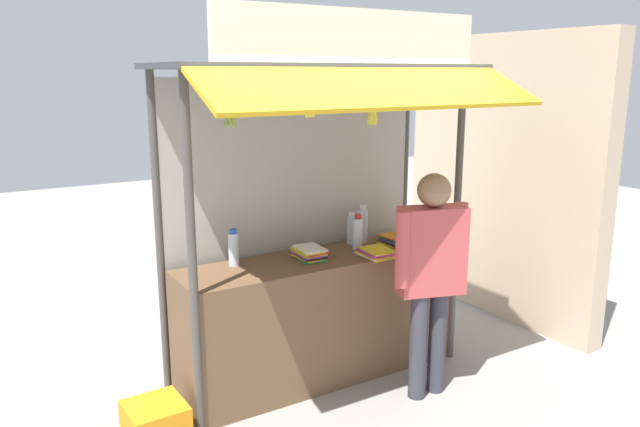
# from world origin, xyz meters

# --- Properties ---
(ground_plane) EXTENTS (20.00, 20.00, 0.00)m
(ground_plane) POSITION_xyz_m (0.00, 0.00, 0.00)
(ground_plane) COLOR gray
(stall_counter) EXTENTS (2.27, 0.60, 0.99)m
(stall_counter) POSITION_xyz_m (0.00, 0.00, 0.50)
(stall_counter) COLOR brown
(stall_counter) RESTS_ON ground
(stall_structure) EXTENTS (2.47, 1.42, 2.81)m
(stall_structure) POSITION_xyz_m (0.00, 0.09, 1.68)
(stall_structure) COLOR #4C4742
(stall_structure) RESTS_ON ground
(water_bottle_mid_left) EXTENTS (0.09, 0.09, 0.32)m
(water_bottle_mid_left) POSITION_xyz_m (0.55, 0.21, 1.14)
(water_bottle_mid_left) COLOR silver
(water_bottle_mid_left) RESTS_ON stall_counter
(water_bottle_far_right) EXTENTS (0.08, 0.08, 0.28)m
(water_bottle_far_right) POSITION_xyz_m (-0.65, 0.16, 1.12)
(water_bottle_far_right) COLOR silver
(water_bottle_far_right) RESTS_ON stall_counter
(water_bottle_rear_center) EXTENTS (0.08, 0.08, 0.27)m
(water_bottle_rear_center) POSITION_xyz_m (0.43, 0.21, 1.12)
(water_bottle_rear_center) COLOR silver
(water_bottle_rear_center) RESTS_ON stall_counter
(water_bottle_right) EXTENTS (0.08, 0.08, 0.28)m
(water_bottle_right) POSITION_xyz_m (0.91, 0.05, 1.12)
(water_bottle_right) COLOR silver
(water_bottle_right) RESTS_ON stall_counter
(water_bottle_far_left) EXTENTS (0.08, 0.08, 0.29)m
(water_bottle_far_left) POSITION_xyz_m (0.37, 0.03, 1.13)
(water_bottle_far_left) COLOR silver
(water_bottle_far_left) RESTS_ON stall_counter
(magazine_stack_center) EXTENTS (0.22, 0.28, 0.08)m
(magazine_stack_center) POSITION_xyz_m (0.72, -0.03, 1.03)
(magazine_stack_center) COLOR yellow
(magazine_stack_center) RESTS_ON stall_counter
(magazine_stack_back_left) EXTENTS (0.24, 0.30, 0.06)m
(magazine_stack_back_left) POSITION_xyz_m (0.39, -0.20, 1.02)
(magazine_stack_back_left) COLOR yellow
(magazine_stack_back_left) RESTS_ON stall_counter
(magazine_stack_mid_right) EXTENTS (0.22, 0.28, 0.09)m
(magazine_stack_mid_right) POSITION_xyz_m (-0.09, 0.01, 1.04)
(magazine_stack_mid_right) COLOR green
(magazine_stack_mid_right) RESTS_ON stall_counter
(banana_bunch_inner_right) EXTENTS (0.09, 0.09, 0.22)m
(banana_bunch_inner_right) POSITION_xyz_m (-0.33, -0.40, 2.17)
(banana_bunch_inner_right) COLOR #332D23
(banana_bunch_rightmost) EXTENTS (0.09, 0.09, 0.29)m
(banana_bunch_rightmost) POSITION_xyz_m (0.18, -0.40, 2.10)
(banana_bunch_rightmost) COLOR #332D23
(banana_bunch_inner_left) EXTENTS (0.10, 0.10, 0.26)m
(banana_bunch_inner_left) POSITION_xyz_m (-0.88, -0.40, 2.15)
(banana_bunch_inner_left) COLOR #332D23
(vendor_person) EXTENTS (0.65, 0.34, 1.70)m
(vendor_person) POSITION_xyz_m (0.54, -0.68, 1.03)
(vendor_person) COLOR #383842
(vendor_person) RESTS_ON ground
(plastic_crate) EXTENTS (0.39, 0.39, 0.26)m
(plastic_crate) POSITION_xyz_m (-1.41, -0.22, 0.13)
(plastic_crate) COLOR orange
(plastic_crate) RESTS_ON ground
(neighbour_wall) EXTENTS (0.20, 2.40, 2.76)m
(neighbour_wall) POSITION_xyz_m (2.27, 0.30, 1.38)
(neighbour_wall) COLOR beige
(neighbour_wall) RESTS_ON ground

